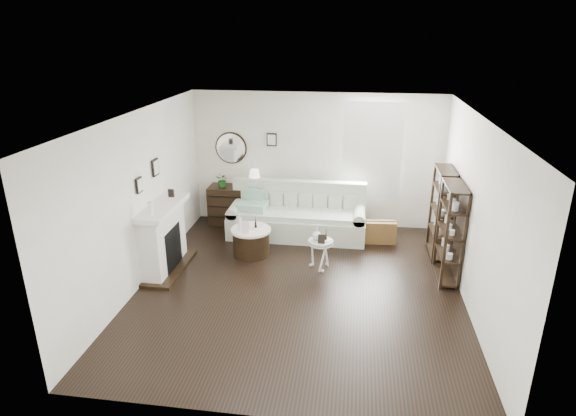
% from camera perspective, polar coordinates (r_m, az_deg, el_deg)
% --- Properties ---
extents(room, '(5.50, 5.50, 5.50)m').
position_cam_1_polar(room, '(9.61, 7.74, 6.81)').
color(room, black).
rests_on(room, ground).
extents(fireplace, '(0.50, 1.40, 1.84)m').
position_cam_1_polar(fireplace, '(8.29, -14.52, -3.67)').
color(fireplace, white).
rests_on(fireplace, ground).
extents(shelf_unit_far, '(0.30, 0.80, 1.60)m').
position_cam_1_polar(shelf_unit_far, '(8.88, 17.73, -0.53)').
color(shelf_unit_far, black).
rests_on(shelf_unit_far, ground).
extents(shelf_unit_near, '(0.30, 0.80, 1.60)m').
position_cam_1_polar(shelf_unit_near, '(8.05, 18.68, -2.81)').
color(shelf_unit_near, black).
rests_on(shelf_unit_near, ground).
extents(sofa, '(2.65, 0.92, 1.03)m').
position_cam_1_polar(sofa, '(9.46, 1.10, -1.21)').
color(sofa, beige).
rests_on(sofa, ground).
extents(quilt, '(0.58, 0.49, 0.14)m').
position_cam_1_polar(quilt, '(9.39, -4.25, 0.25)').
color(quilt, '#28926B').
rests_on(quilt, sofa).
extents(suitcase, '(0.66, 0.26, 0.43)m').
position_cam_1_polar(suitcase, '(9.30, 10.68, -2.82)').
color(suitcase, brown).
rests_on(suitcase, ground).
extents(dresser, '(1.20, 0.52, 0.80)m').
position_cam_1_polar(dresser, '(10.02, -5.86, 0.32)').
color(dresser, black).
rests_on(dresser, ground).
extents(table_lamp, '(0.27, 0.27, 0.39)m').
position_cam_1_polar(table_lamp, '(9.75, -3.98, 3.50)').
color(table_lamp, silver).
rests_on(table_lamp, dresser).
extents(potted_plant, '(0.31, 0.29, 0.29)m').
position_cam_1_polar(potted_plant, '(9.87, -7.75, 3.29)').
color(potted_plant, '#185217').
rests_on(potted_plant, dresser).
extents(drum_table, '(0.72, 0.72, 0.50)m').
position_cam_1_polar(drum_table, '(8.68, -4.39, -3.98)').
color(drum_table, black).
rests_on(drum_table, ground).
extents(pedestal_table, '(0.43, 0.43, 0.52)m').
position_cam_1_polar(pedestal_table, '(8.09, 3.90, -4.14)').
color(pedestal_table, silver).
rests_on(pedestal_table, ground).
extents(eiffel_drum, '(0.14, 0.14, 0.21)m').
position_cam_1_polar(eiffel_drum, '(8.57, -3.86, -1.75)').
color(eiffel_drum, black).
rests_on(eiffel_drum, drum_table).
extents(bottle_drum, '(0.07, 0.07, 0.30)m').
position_cam_1_polar(bottle_drum, '(8.49, -5.75, -1.70)').
color(bottle_drum, silver).
rests_on(bottle_drum, drum_table).
extents(card_frame_drum, '(0.16, 0.10, 0.20)m').
position_cam_1_polar(card_frame_drum, '(8.39, -5.04, -2.30)').
color(card_frame_drum, white).
rests_on(card_frame_drum, drum_table).
extents(eiffel_ped, '(0.10, 0.10, 0.17)m').
position_cam_1_polar(eiffel_ped, '(8.06, 4.53, -3.27)').
color(eiffel_ped, black).
rests_on(eiffel_ped, pedestal_table).
extents(flask_ped, '(0.15, 0.15, 0.28)m').
position_cam_1_polar(flask_ped, '(8.04, 3.41, -2.87)').
color(flask_ped, silver).
rests_on(flask_ped, pedestal_table).
extents(card_frame_ped, '(0.12, 0.05, 0.15)m').
position_cam_1_polar(card_frame_ped, '(7.94, 3.99, -3.69)').
color(card_frame_ped, black).
rests_on(card_frame_ped, pedestal_table).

